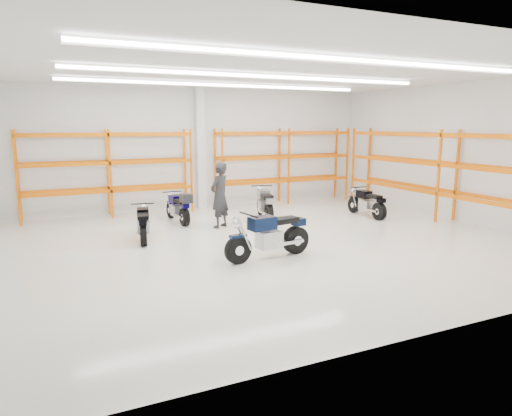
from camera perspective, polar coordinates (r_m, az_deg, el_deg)
name	(u,v)px	position (r m, az deg, el deg)	size (l,w,h in m)	color
ground	(269,242)	(12.42, 1.59, -4.25)	(14.00, 14.00, 0.00)	beige
room_shell	(269,119)	(12.05, 1.62, 11.06)	(14.02, 12.02, 4.51)	silver
motorcycle_main	(272,236)	(10.84, 2.01, -3.53)	(2.31, 0.76, 1.13)	black
motorcycle_back_a	(143,225)	(12.85, -13.91, -2.03)	(0.74, 1.92, 0.95)	black
motorcycle_back_b	(179,208)	(14.91, -9.62, 0.03)	(0.65, 2.03, 1.04)	black
motorcycle_back_c	(265,204)	(15.28, 1.12, 0.44)	(0.91, 2.16, 1.08)	black
motorcycle_back_d	(368,204)	(16.17, 13.79, 0.53)	(0.66, 1.99, 0.98)	black
standing_man	(220,195)	(14.03, -4.57, 1.60)	(0.73, 0.48, 2.01)	black
structural_column	(200,149)	(17.45, -6.96, 7.37)	(0.32, 0.32, 4.50)	white
pallet_racking_back_left	(109,165)	(16.42, -17.95, 5.14)	(5.67, 0.87, 3.00)	#E64E00
pallet_racking_back_right	(284,159)	(18.50, 3.53, 6.15)	(5.67, 0.87, 3.00)	#E64E00
pallet_racking_side	(448,166)	(16.05, 22.91, 4.83)	(0.87, 9.07, 3.00)	#E64E00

